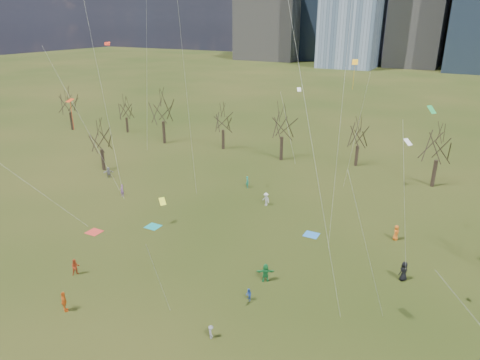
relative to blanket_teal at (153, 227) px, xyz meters
The scene contains 17 objects.
ground 14.38m from the blanket_teal, 43.70° to the right, with size 500.00×500.00×0.00m, color black.
bare_tree_row 29.80m from the blanket_teal, 69.30° to the left, with size 113.04×29.80×9.50m.
blanket_teal is the anchor object (origin of this frame).
blanket_navy 18.26m from the blanket_teal, 21.80° to the left, with size 1.60×1.50×0.03m, color blue.
blanket_crimson 6.56m from the blanket_teal, 139.95° to the right, with size 1.60×1.50×0.03m, color red.
person_2 11.28m from the blanket_teal, 90.37° to the right, with size 0.80×0.63×1.65m, color #B63B1A.
person_3 20.12m from the blanket_teal, 38.64° to the right, with size 0.74×0.42×1.14m, color slate.
person_4 15.92m from the blanket_teal, 77.78° to the right, with size 1.08×0.45×1.85m, color orange.
person_5 16.64m from the blanket_teal, 13.19° to the right, with size 1.66×0.53×1.79m, color #1C803A.
person_6 27.47m from the blanket_teal, ahead, with size 0.94×0.61×1.92m, color black.
person_7 10.94m from the blanket_teal, 150.86° to the left, with size 0.60×0.39×1.64m, color #814B96.
person_8 17.64m from the blanket_teal, 23.78° to the right, with size 0.57×0.44×1.17m, color #24479E.
person_9 14.81m from the blanket_teal, 52.21° to the left, with size 1.12×0.64×1.73m, color silver.
person_11 19.07m from the blanket_teal, 149.07° to the left, with size 1.51×0.48×1.63m, color slate.
person_12 27.36m from the blanket_teal, 21.52° to the left, with size 0.85×0.55×1.74m, color orange.
person_13 16.61m from the blanket_teal, 75.63° to the left, with size 0.62×0.41×1.71m, color #1B7C62.
kites_airborne 19.22m from the blanket_teal, 12.14° to the left, with size 63.48×43.69×30.89m.
Camera 1 is at (19.54, -24.58, 22.85)m, focal length 32.00 mm.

